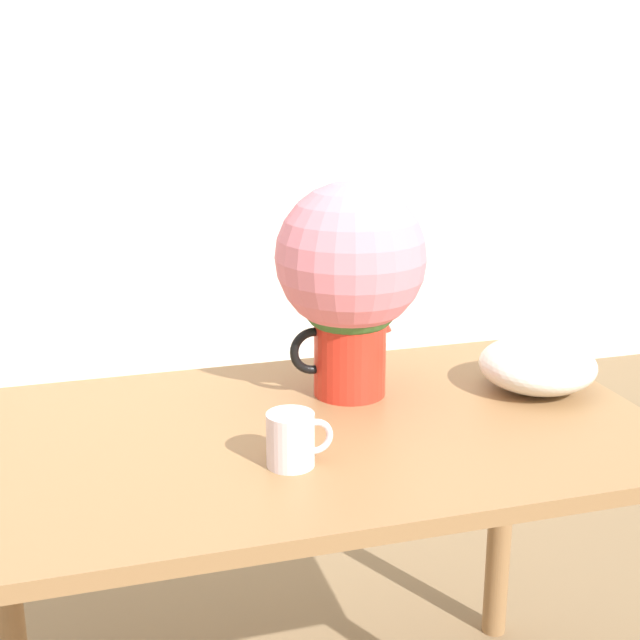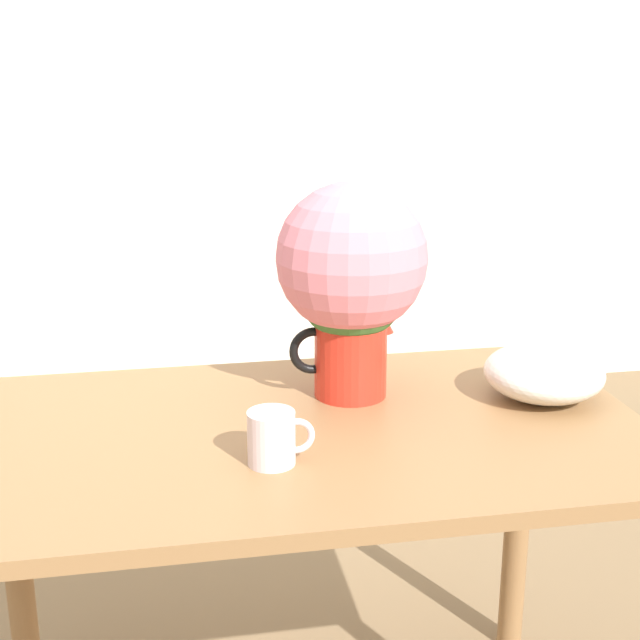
# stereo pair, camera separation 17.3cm
# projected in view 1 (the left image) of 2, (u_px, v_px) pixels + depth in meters

# --- Properties ---
(wall_back) EXTENTS (8.00, 0.05, 2.60)m
(wall_back) POSITION_uv_depth(u_px,v_px,m) (122.00, 88.00, 3.40)
(wall_back) COLOR silver
(wall_back) RESTS_ON ground_plane
(table) EXTENTS (1.28, 0.75, 0.77)m
(table) POSITION_uv_depth(u_px,v_px,m) (310.00, 486.00, 1.66)
(table) COLOR olive
(table) RESTS_ON ground_plane
(flower_vase) EXTENTS (0.29, 0.29, 0.43)m
(flower_vase) POSITION_uv_depth(u_px,v_px,m) (351.00, 274.00, 1.72)
(flower_vase) COLOR red
(flower_vase) RESTS_ON table
(coffee_mug) EXTENTS (0.11, 0.08, 0.09)m
(coffee_mug) POSITION_uv_depth(u_px,v_px,m) (292.00, 439.00, 1.47)
(coffee_mug) COLOR silver
(coffee_mug) RESTS_ON table
(white_bowl) EXTENTS (0.24, 0.24, 0.10)m
(white_bowl) POSITION_uv_depth(u_px,v_px,m) (537.00, 365.00, 1.80)
(white_bowl) COLOR silver
(white_bowl) RESTS_ON table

